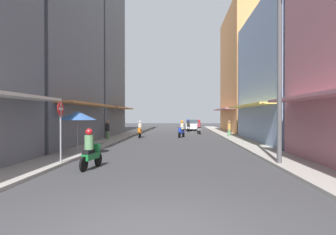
{
  "coord_description": "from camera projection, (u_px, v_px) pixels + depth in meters",
  "views": [
    {
      "loc": [
        0.59,
        -5.2,
        2.09
      ],
      "look_at": [
        -0.73,
        21.55,
        1.86
      ],
      "focal_mm": 31.39,
      "sensor_mm": 36.0,
      "label": 1
    }
  ],
  "objects": [
    {
      "name": "building_right_far",
      "position": [
        252.0,
        72.0,
        35.96
      ],
      "size": [
        7.05,
        13.05,
        14.74
      ],
      "color": "#D88C4C",
      "rests_on": "ground"
    },
    {
      "name": "building_left_mid",
      "position": [
        40.0,
        23.0,
        19.87
      ],
      "size": [
        7.05,
        10.34,
        16.71
      ],
      "color": "slate",
      "rests_on": "ground"
    },
    {
      "name": "motorbike_silver",
      "position": [
        199.0,
        128.0,
        32.39
      ],
      "size": [
        0.55,
        1.81,
        1.58
      ],
      "color": "black",
      "rests_on": "ground"
    },
    {
      "name": "vendor_umbrella",
      "position": [
        77.0,
        116.0,
        15.17
      ],
      "size": [
        1.94,
        1.94,
        2.29
      ],
      "color": "#99999E",
      "rests_on": "ground"
    },
    {
      "name": "street_sign_no_entry",
      "position": [
        61.0,
        124.0,
        12.19
      ],
      "size": [
        0.07,
        0.6,
        2.65
      ],
      "color": "gray",
      "rests_on": "ground"
    },
    {
      "name": "ground_plane",
      "position": [
        175.0,
        140.0,
        24.14
      ],
      "size": [
        100.87,
        100.87,
        0.0
      ],
      "primitive_type": "plane",
      "color": "#38383A"
    },
    {
      "name": "motorbike_white",
      "position": [
        188.0,
        126.0,
        36.82
      ],
      "size": [
        0.57,
        1.8,
        1.58
      ],
      "color": "black",
      "rests_on": "ground"
    },
    {
      "name": "motorbike_green",
      "position": [
        91.0,
        151.0,
        11.36
      ],
      "size": [
        0.57,
        1.8,
        1.58
      ],
      "color": "black",
      "rests_on": "ground"
    },
    {
      "name": "building_left_far",
      "position": [
        87.0,
        48.0,
        29.82
      ],
      "size": [
        7.05,
        8.66,
        17.92
      ],
      "color": "slate",
      "rests_on": "ground"
    },
    {
      "name": "motorbike_blue",
      "position": [
        182.0,
        130.0,
        27.38
      ],
      "size": [
        0.72,
        1.75,
        1.58
      ],
      "color": "black",
      "rests_on": "ground"
    },
    {
      "name": "building_right_mid",
      "position": [
        293.0,
        76.0,
        22.44
      ],
      "size": [
        7.05,
        12.8,
        10.21
      ],
      "color": "#8CA5CC",
      "rests_on": "ground"
    },
    {
      "name": "utility_pole",
      "position": [
        280.0,
        69.0,
        12.02
      ],
      "size": [
        0.2,
        1.2,
        7.78
      ],
      "color": "#4C4C4F",
      "rests_on": "ground"
    },
    {
      "name": "pedestrian_far",
      "position": [
        108.0,
        130.0,
        24.18
      ],
      "size": [
        0.34,
        0.34,
        1.65
      ],
      "color": "#598C59",
      "rests_on": "ground"
    },
    {
      "name": "pedestrian_foreground",
      "position": [
        229.0,
        129.0,
        27.4
      ],
      "size": [
        0.34,
        0.34,
        1.58
      ],
      "color": "#598C59",
      "rests_on": "ground"
    },
    {
      "name": "sidewalk_right",
      "position": [
        239.0,
        140.0,
        23.88
      ],
      "size": [
        1.76,
        53.85,
        0.12
      ],
      "primitive_type": "cube",
      "color": "#9E9991",
      "rests_on": "ground"
    },
    {
      "name": "parked_car",
      "position": [
        192.0,
        125.0,
        40.29
      ],
      "size": [
        1.87,
        4.15,
        1.45
      ],
      "color": "silver",
      "rests_on": "ground"
    },
    {
      "name": "sidewalk_left",
      "position": [
        113.0,
        139.0,
        24.4
      ],
      "size": [
        1.76,
        53.85,
        0.12
      ],
      "primitive_type": "cube",
      "color": "#9E9991",
      "rests_on": "ground"
    },
    {
      "name": "motorbike_orange",
      "position": [
        140.0,
        130.0,
        27.03
      ],
      "size": [
        0.55,
        1.81,
        1.58
      ],
      "color": "black",
      "rests_on": "ground"
    }
  ]
}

